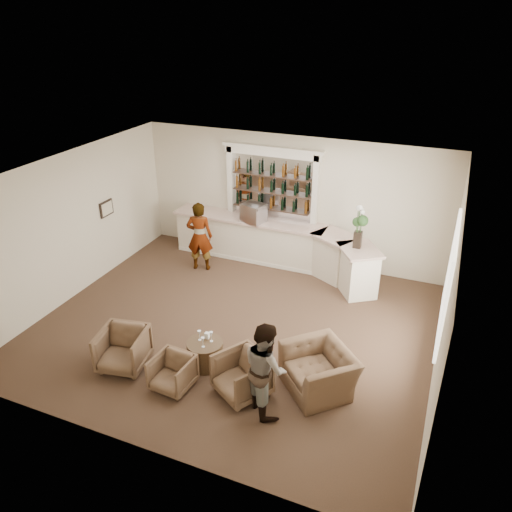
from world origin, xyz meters
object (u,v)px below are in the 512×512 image
(bar_counter, at_px, (277,245))
(espresso_machine, at_px, (254,213))
(cocktail_table, at_px, (205,353))
(armchair_center, at_px, (172,373))
(armchair_far, at_px, (319,370))
(armchair_left, at_px, (123,349))
(guest, at_px, (265,368))
(armchair_right, at_px, (242,376))
(flower_vase, at_px, (359,224))
(sommelier, at_px, (200,236))

(bar_counter, xyz_separation_m, espresso_machine, (-0.63, -0.07, 0.81))
(cocktail_table, bearing_deg, armchair_center, -106.82)
(armchair_far, xyz_separation_m, espresso_machine, (-2.95, 4.10, 0.99))
(armchair_left, xyz_separation_m, espresso_machine, (0.57, 4.90, 0.99))
(guest, relative_size, armchair_right, 1.99)
(guest, xyz_separation_m, flower_vase, (0.50, 4.42, 0.88))
(guest, distance_m, espresso_machine, 5.43)
(armchair_center, height_order, flower_vase, flower_vase)
(bar_counter, relative_size, sommelier, 3.18)
(flower_vase, bearing_deg, armchair_right, -103.33)
(bar_counter, bearing_deg, armchair_right, -76.77)
(bar_counter, xyz_separation_m, armchair_far, (2.32, -4.17, -0.18))
(armchair_left, bearing_deg, cocktail_table, 13.76)
(armchair_left, bearing_deg, armchair_far, 2.03)
(espresso_machine, bearing_deg, armchair_center, -67.57)
(cocktail_table, xyz_separation_m, armchair_center, (-0.24, -0.78, 0.06))
(armchair_left, height_order, armchair_far, same)
(cocktail_table, distance_m, espresso_machine, 4.49)
(armchair_left, distance_m, armchair_center, 1.15)
(bar_counter, bearing_deg, armchair_left, -103.59)
(guest, relative_size, flower_vase, 1.64)
(guest, bearing_deg, armchair_left, 45.50)
(armchair_left, bearing_deg, armchair_center, -18.23)
(armchair_far, bearing_deg, guest, -84.83)
(armchair_far, relative_size, flower_vase, 1.17)
(bar_counter, height_order, guest, guest)
(sommelier, height_order, guest, sommelier)
(bar_counter, xyz_separation_m, cocktail_table, (0.17, -4.34, -0.32))
(bar_counter, xyz_separation_m, flower_vase, (2.13, -0.56, 1.14))
(bar_counter, height_order, espresso_machine, espresso_machine)
(sommelier, bearing_deg, armchair_far, 126.06)
(flower_vase, bearing_deg, cocktail_table, -117.34)
(armchair_right, bearing_deg, armchair_center, -133.22)
(armchair_far, bearing_deg, armchair_right, -106.61)
(sommelier, relative_size, espresso_machine, 3.30)
(guest, height_order, espresso_machine, guest)
(cocktail_table, relative_size, armchair_right, 0.80)
(armchair_right, xyz_separation_m, armchair_far, (1.19, 0.63, 0.01))
(armchair_center, relative_size, armchair_far, 0.57)
(sommelier, bearing_deg, bar_counter, -167.21)
(flower_vase, bearing_deg, bar_counter, 165.35)
(cocktail_table, xyz_separation_m, guest, (1.45, -0.63, 0.59))
(armchair_far, xyz_separation_m, flower_vase, (-0.19, 3.61, 1.33))
(armchair_far, height_order, flower_vase, flower_vase)
(espresso_machine, bearing_deg, armchair_left, -80.64)
(armchair_left, xyz_separation_m, armchair_right, (2.33, 0.18, -0.01))
(armchair_center, bearing_deg, armchair_far, 26.12)
(sommelier, xyz_separation_m, armchair_left, (0.54, -4.04, -0.51))
(armchair_right, height_order, armchair_far, armchair_far)
(cocktail_table, xyz_separation_m, flower_vase, (1.96, 3.78, 1.47))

